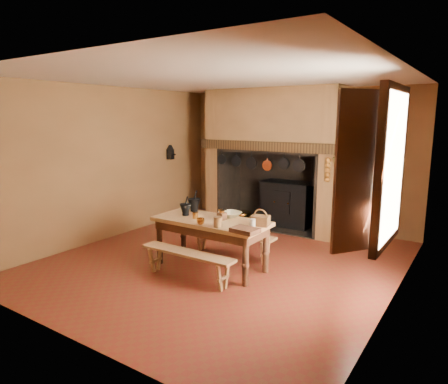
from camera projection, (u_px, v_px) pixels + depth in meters
name	position (u px, v px, depth m)	size (l,w,h in m)	color
floor	(224.00, 261.00, 6.31)	(5.50, 5.50, 0.00)	maroon
ceiling	(224.00, 78.00, 5.80)	(5.50, 5.50, 0.00)	silver
back_wall	(297.00, 158.00, 8.31)	(5.00, 0.02, 2.80)	brown
wall_left	(112.00, 163.00, 7.42)	(0.02, 5.50, 2.80)	brown
wall_right	(400.00, 189.00, 4.70)	(0.02, 5.50, 2.80)	brown
wall_front	(64.00, 206.00, 3.81)	(5.00, 0.02, 2.80)	brown
chimney_breast	(275.00, 139.00, 8.04)	(2.95, 0.96, 2.80)	brown
iron_range	(287.00, 203.00, 8.25)	(1.12, 0.55, 1.60)	black
hearth_pans	(240.00, 217.00, 8.69)	(0.51, 0.62, 0.20)	#B57229
hanging_pans	(261.00, 163.00, 7.73)	(1.92, 0.29, 0.27)	black
onion_string	(328.00, 170.00, 6.99)	(0.12, 0.10, 0.46)	#B66621
herb_bunch	(338.00, 168.00, 6.88)	(0.20, 0.20, 0.35)	olive
window	(381.00, 167.00, 4.40)	(0.39, 1.75, 1.76)	white
wall_coffee_mill	(170.00, 151.00, 8.62)	(0.23, 0.16, 0.31)	black
work_table	(211.00, 227.00, 5.92)	(1.73, 0.77, 0.75)	tan
bench_front	(187.00, 259.00, 5.51)	(1.47, 0.26, 0.41)	tan
bench_back	(232.00, 238.00, 6.46)	(1.50, 0.26, 0.42)	tan
mortar_large	(194.00, 204.00, 6.39)	(0.20, 0.20, 0.35)	black
mortar_small	(186.00, 209.00, 6.13)	(0.18, 0.18, 0.30)	black
coffee_grinder	(222.00, 215.00, 5.87)	(0.15, 0.13, 0.17)	#3A1D12
brass_mug_a	(195.00, 215.00, 5.94)	(0.08, 0.08, 0.10)	#B57229
brass_mug_b	(221.00, 212.00, 6.15)	(0.08, 0.08, 0.09)	#B57229
mixing_bowl	(230.00, 214.00, 6.04)	(0.32, 0.32, 0.08)	#B6B18C
stoneware_crock	(218.00, 222.00, 5.46)	(0.12, 0.12, 0.15)	brown
glass_jar	(253.00, 224.00, 5.38)	(0.08, 0.08, 0.14)	beige
wicker_basket	(260.00, 220.00, 5.56)	(0.28, 0.22, 0.24)	#472815
wooden_tray	(245.00, 230.00, 5.23)	(0.35, 0.25, 0.06)	#3A1D12
brass_cup	(201.00, 221.00, 5.62)	(0.11, 0.11, 0.09)	#B57229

